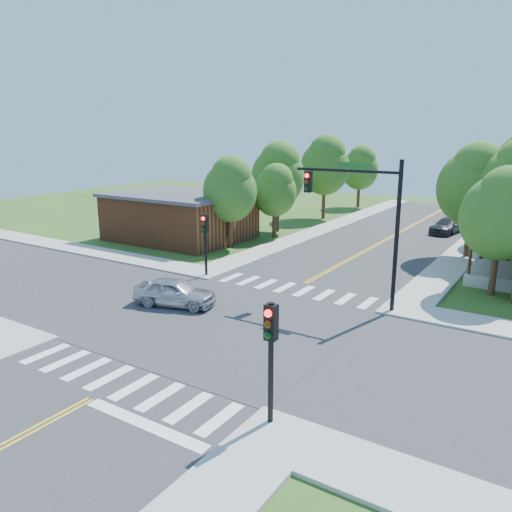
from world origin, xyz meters
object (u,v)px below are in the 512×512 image
Objects in this scene: signal_pole_nw at (205,233)px; car_dgrey at (448,226)px; signal_mast_ne at (363,209)px; signal_pole_se at (271,341)px; car_silver at (175,293)px.

car_dgrey is (9.10, 21.44, -2.01)m from signal_pole_nw.
signal_pole_nw is at bearing -179.93° from signal_mast_ne.
signal_pole_se and signal_pole_nw have the same top height.
signal_mast_ne reaches higher than signal_pole_se.
car_dgrey is (-0.41, 21.42, -4.20)m from signal_mast_ne.
signal_mast_ne is 1.89× the size of signal_pole_nw.
signal_pole_nw reaches higher than car_dgrey.
signal_pole_se is at bearing -76.55° from car_dgrey.
car_silver is (-9.29, 6.34, -1.97)m from signal_pole_se.
signal_mast_ne is 11.55m from signal_pole_se.
car_silver reaches higher than car_dgrey.
signal_mast_ne is at bearing 98.56° from signal_pole_se.
car_dgrey is at bearing 93.68° from signal_pole_se.
signal_mast_ne is at bearing 0.07° from signal_pole_nw.
car_dgrey is (-2.10, 32.64, -2.01)m from signal_pole_se.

